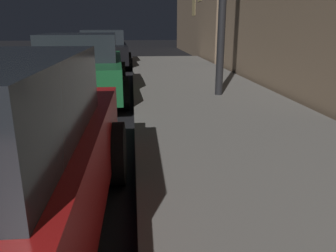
% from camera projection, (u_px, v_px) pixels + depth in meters
% --- Properties ---
extents(car_green, '(2.14, 4.50, 1.43)m').
position_uv_depth(car_green, '(82.00, 66.00, 7.54)').
color(car_green, '#19592D').
rests_on(car_green, ground).
extents(car_black, '(2.23, 4.63, 1.43)m').
position_uv_depth(car_black, '(104.00, 48.00, 13.39)').
color(car_black, black).
rests_on(car_black, ground).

